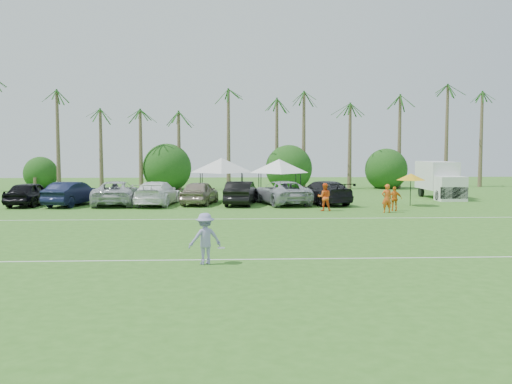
{
  "coord_description": "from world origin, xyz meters",
  "views": [
    {
      "loc": [
        -0.03,
        -18.86,
        4.16
      ],
      "look_at": [
        1.57,
        13.63,
        1.6
      ],
      "focal_mm": 40.0,
      "sensor_mm": 36.0,
      "label": 1
    }
  ],
  "objects": [
    {
      "name": "palm_tree_6",
      "position": [
        4.0,
        38.0,
        9.21
      ],
      "size": [
        2.4,
        2.4,
        10.9
      ],
      "color": "brown",
      "rests_on": "ground"
    },
    {
      "name": "palm_tree_2",
      "position": [
        -12.0,
        38.0,
        9.21
      ],
      "size": [
        2.4,
        2.4,
        10.9
      ],
      "color": "brown",
      "rests_on": "ground"
    },
    {
      "name": "palm_tree_0",
      "position": [
        -22.0,
        38.0,
        7.48
      ],
      "size": [
        2.4,
        2.4,
        8.9
      ],
      "color": "brown",
      "rests_on": "ground"
    },
    {
      "name": "bush_tree_1",
      "position": [
        -6.0,
        39.0,
        1.8
      ],
      "size": [
        4.0,
        4.0,
        4.0
      ],
      "color": "brown",
      "rests_on": "ground"
    },
    {
      "name": "palm_tree_8",
      "position": [
        13.0,
        38.0,
        7.48
      ],
      "size": [
        2.4,
        2.4,
        8.9
      ],
      "color": "brown",
      "rests_on": "ground"
    },
    {
      "name": "market_umbrella",
      "position": [
        12.9,
        20.81,
        2.07
      ],
      "size": [
        2.08,
        2.08,
        2.31
      ],
      "color": "black",
      "rests_on": "ground"
    },
    {
      "name": "palm_tree_9",
      "position": [
        18.0,
        38.0,
        8.35
      ],
      "size": [
        2.4,
        2.4,
        9.9
      ],
      "color": "brown",
      "rests_on": "ground"
    },
    {
      "name": "parked_car_0",
      "position": [
        -14.14,
        22.31,
        0.86
      ],
      "size": [
        2.56,
        5.23,
        1.72
      ],
      "primitive_type": "imported",
      "rotation": [
        0.0,
        0.0,
        3.03
      ],
      "color": "black",
      "rests_on": "ground"
    },
    {
      "name": "palm_tree_7",
      "position": [
        8.0,
        38.0,
        10.06
      ],
      "size": [
        2.4,
        2.4,
        11.9
      ],
      "color": "brown",
      "rests_on": "ground"
    },
    {
      "name": "box_truck",
      "position": [
        17.22,
        26.59,
        1.6
      ],
      "size": [
        2.32,
        5.82,
        2.98
      ],
      "rotation": [
        0.0,
        0.0,
        0.02
      ],
      "color": "white",
      "rests_on": "ground"
    },
    {
      "name": "palm_tree_5",
      "position": [
        0.0,
        38.0,
        8.35
      ],
      "size": [
        2.4,
        2.4,
        9.9
      ],
      "color": "brown",
      "rests_on": "ground"
    },
    {
      "name": "ground",
      "position": [
        0.0,
        0.0,
        0.0
      ],
      "size": [
        120.0,
        120.0,
        0.0
      ],
      "primitive_type": "plane",
      "color": "#366D20",
      "rests_on": "ground"
    },
    {
      "name": "palm_tree_3",
      "position": [
        -8.0,
        38.0,
        10.06
      ],
      "size": [
        2.4,
        2.4,
        11.9
      ],
      "color": "brown",
      "rests_on": "ground"
    },
    {
      "name": "bush_tree_3",
      "position": [
        16.0,
        39.0,
        1.8
      ],
      "size": [
        4.0,
        4.0,
        4.0
      ],
      "color": "brown",
      "rests_on": "ground"
    },
    {
      "name": "sideline_player_a",
      "position": [
        10.07,
        16.8,
        0.91
      ],
      "size": [
        0.71,
        0.5,
        1.82
      ],
      "primitive_type": "imported",
      "rotation": [
        0.0,
        0.0,
        3.25
      ],
      "color": "#F05B1A",
      "rests_on": "ground"
    },
    {
      "name": "parked_car_5",
      "position": [
        0.9,
        22.23,
        0.86
      ],
      "size": [
        2.61,
        5.44,
        1.72
      ],
      "primitive_type": "imported",
      "rotation": [
        0.0,
        0.0,
        2.99
      ],
      "color": "black",
      "rests_on": "ground"
    },
    {
      "name": "palm_tree_1",
      "position": [
        -17.0,
        38.0,
        8.35
      ],
      "size": [
        2.4,
        2.4,
        9.9
      ],
      "color": "brown",
      "rests_on": "ground"
    },
    {
      "name": "canopy_tent_right",
      "position": [
        3.99,
        25.83,
        3.22
      ],
      "size": [
        4.65,
        4.65,
        3.76
      ],
      "color": "black",
      "rests_on": "ground"
    },
    {
      "name": "parked_car_4",
      "position": [
        -2.11,
        22.74,
        0.86
      ],
      "size": [
        2.98,
        5.35,
        1.72
      ],
      "primitive_type": "imported",
      "rotation": [
        0.0,
        0.0,
        2.94
      ],
      "color": "gray",
      "rests_on": "ground"
    },
    {
      "name": "bush_tree_0",
      "position": [
        -19.0,
        39.0,
        1.8
      ],
      "size": [
        4.0,
        4.0,
        4.0
      ],
      "color": "brown",
      "rests_on": "ground"
    },
    {
      "name": "sideline_player_c",
      "position": [
        10.84,
        17.66,
        0.8
      ],
      "size": [
        1.0,
        0.57,
        1.6
      ],
      "primitive_type": "imported",
      "rotation": [
        0.0,
        0.0,
        2.94
      ],
      "color": "orange",
      "rests_on": "ground"
    },
    {
      "name": "parked_car_2",
      "position": [
        -8.12,
        22.68,
        0.86
      ],
      "size": [
        3.16,
        6.32,
        1.72
      ],
      "primitive_type": "imported",
      "rotation": [
        0.0,
        0.0,
        3.19
      ],
      "color": "#B9BBC0",
      "rests_on": "ground"
    },
    {
      "name": "frisbee_player",
      "position": [
        -0.86,
        1.27,
        0.91
      ],
      "size": [
        1.38,
        1.03,
        1.83
      ],
      "rotation": [
        0.0,
        0.0,
        3.47
      ],
      "color": "#928BC6",
      "rests_on": "ground"
    },
    {
      "name": "bush_tree_2",
      "position": [
        6.0,
        39.0,
        1.8
      ],
      "size": [
        4.0,
        4.0,
        4.0
      ],
      "color": "brown",
      "rests_on": "ground"
    },
    {
      "name": "palm_tree_10",
      "position": [
        23.0,
        38.0,
        9.21
      ],
      "size": [
        2.4,
        2.4,
        10.9
      ],
      "color": "brown",
      "rests_on": "ground"
    },
    {
      "name": "parked_car_7",
      "position": [
        6.91,
        22.48,
        0.86
      ],
      "size": [
        4.17,
        6.38,
        1.72
      ],
      "primitive_type": "imported",
      "rotation": [
        0.0,
        0.0,
        3.47
      ],
      "color": "black",
      "rests_on": "ground"
    },
    {
      "name": "field_lines",
      "position": [
        0.0,
        8.0,
        0.01
      ],
      "size": [
        80.0,
        12.1,
        0.01
      ],
      "color": "white",
      "rests_on": "ground"
    },
    {
      "name": "parked_car_6",
      "position": [
        3.9,
        22.47,
        0.86
      ],
      "size": [
        4.27,
        6.69,
        1.72
      ],
      "primitive_type": "imported",
      "rotation": [
        0.0,
        0.0,
        3.39
      ],
      "color": "#A9ACB4",
      "rests_on": "ground"
    },
    {
      "name": "parked_car_3",
      "position": [
        -5.12,
        22.26,
        0.86
      ],
      "size": [
        3.14,
        6.18,
        1.72
      ],
      "primitive_type": "imported",
      "rotation": [
        0.0,
        0.0,
        3.02
      ],
      "color": "white",
      "rests_on": "ground"
    },
    {
      "name": "palm_tree_4",
      "position": [
        -4.0,
        38.0,
        7.48
      ],
      "size": [
        2.4,
        2.4,
        8.9
      ],
      "color": "brown",
      "rests_on": "ground"
    },
    {
      "name": "sideline_player_b",
      "position": [
        6.28,
        18.02,
        0.91
      ],
      "size": [
        0.93,
        0.75,
        1.81
      ],
      "primitive_type": "imported",
      "rotation": [
        0.0,
        0.0,
        3.07
      ],
      "color": "#FD5B1C",
      "rests_on": "ground"
    },
    {
      "name": "palm_tree_11",
      "position": [
        27.0,
        38.0,
        10.06
      ],
      "size": [
        2.4,
        2.4,
        11.9
      ],
      "color": "brown",
      "rests_on": "ground"
    },
    {
      "name": "parked_car_1",
      "position": [
        -11.13,
        22.2,
        0.86
      ],
      "size": [
        3.16,
        5.51,
        1.72
      ],
      "primitive_type": "imported",
      "rotation": [
        0.0,
        0.0,
        2.87
      ],
      "color": "black",
      "rests_on": "ground"
    },
    {
      "name": "canopy_tent_left",
      "position": [
        -0.52,
        25.12,
        3.33
      ],
      "size": [
        4.81,
        4.81,
        3.89
      ],
      "color": "black",
      "rests_on": "ground"
    }
  ]
}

